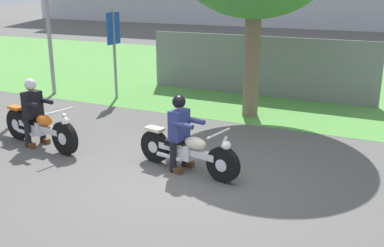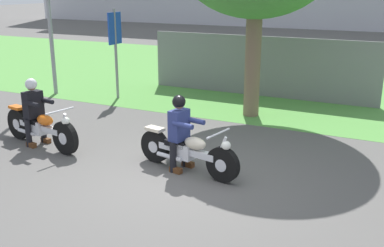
{
  "view_description": "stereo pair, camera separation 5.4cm",
  "coord_description": "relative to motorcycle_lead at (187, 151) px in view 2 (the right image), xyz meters",
  "views": [
    {
      "loc": [
        3.39,
        -6.44,
        3.24
      ],
      "look_at": [
        -0.03,
        0.64,
        0.85
      ],
      "focal_mm": 42.74,
      "sensor_mm": 36.0,
      "label": 1
    },
    {
      "loc": [
        3.44,
        -6.42,
        3.24
      ],
      "look_at": [
        -0.03,
        0.64,
        0.85
      ],
      "focal_mm": 42.74,
      "sensor_mm": 36.0,
      "label": 2
    }
  ],
  "objects": [
    {
      "name": "sign_banner",
      "position": [
        -4.39,
        4.11,
        1.34
      ],
      "size": [
        0.08,
        0.6,
        2.6
      ],
      "color": "gray",
      "rests_on": "ground"
    },
    {
      "name": "rider_lead",
      "position": [
        -0.16,
        0.03,
        0.43
      ],
      "size": [
        0.61,
        0.53,
        1.39
      ],
      "rotation": [
        0.0,
        0.0,
        -0.19
      ],
      "color": "black",
      "rests_on": "ground"
    },
    {
      "name": "fence_segment",
      "position": [
        -0.73,
        6.26,
        0.51
      ],
      "size": [
        7.0,
        0.06,
        1.8
      ],
      "primitive_type": "cube",
      "color": "slate",
      "rests_on": "ground"
    },
    {
      "name": "ground",
      "position": [
        0.02,
        -0.44,
        -0.39
      ],
      "size": [
        120.0,
        120.0,
        0.0
      ],
      "primitive_type": "plane",
      "color": "#565451"
    },
    {
      "name": "rider_follow",
      "position": [
        -3.51,
        -0.09,
        0.44
      ],
      "size": [
        0.61,
        0.53,
        1.42
      ],
      "rotation": [
        0.0,
        0.0,
        -0.19
      ],
      "color": "black",
      "rests_on": "ground"
    },
    {
      "name": "motorcycle_follow",
      "position": [
        -3.35,
        -0.13,
        0.02
      ],
      "size": [
        2.26,
        0.75,
        0.9
      ],
      "rotation": [
        0.0,
        0.0,
        -0.19
      ],
      "color": "black",
      "rests_on": "ground"
    },
    {
      "name": "grass_verge",
      "position": [
        0.02,
        9.23,
        -0.38
      ],
      "size": [
        60.0,
        12.0,
        0.01
      ],
      "primitive_type": "cube",
      "color": "#549342",
      "rests_on": "ground"
    },
    {
      "name": "motorcycle_lead",
      "position": [
        0.0,
        0.0,
        0.0
      ],
      "size": [
        2.15,
        0.74,
        0.87
      ],
      "rotation": [
        0.0,
        0.0,
        -0.19
      ],
      "color": "black",
      "rests_on": "ground"
    }
  ]
}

